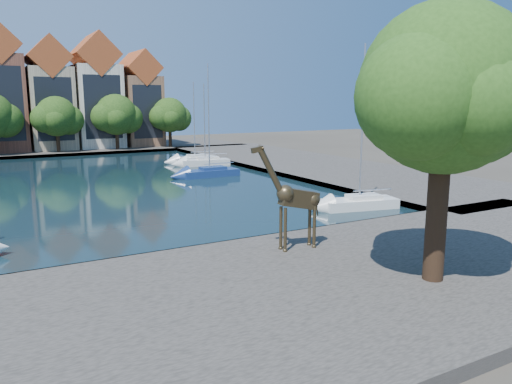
{
  "coord_description": "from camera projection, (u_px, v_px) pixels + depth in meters",
  "views": [
    {
      "loc": [
        -7.82,
        -21.96,
        7.49
      ],
      "look_at": [
        4.08,
        -0.8,
        3.0
      ],
      "focal_mm": 35.0,
      "sensor_mm": 36.0,
      "label": 1
    }
  ],
  "objects": [
    {
      "name": "sailboat_right_a",
      "position": [
        359.0,
        201.0,
        34.5
      ],
      "size": [
        5.56,
        2.91,
        11.07
      ],
      "color": "silver",
      "rests_on": "water_basin"
    },
    {
      "name": "far_tree_mid_east",
      "position": [
        57.0,
        118.0,
        67.3
      ],
      "size": [
        7.02,
        5.4,
        7.52
      ],
      "color": "#332114",
      "rests_on": "far_quay"
    },
    {
      "name": "sailboat_right_b",
      "position": [
        210.0,
        171.0,
        48.98
      ],
      "size": [
        5.73,
        2.05,
        10.82
      ],
      "color": "navy",
      "rests_on": "water_basin"
    },
    {
      "name": "sailboat_right_c",
      "position": [
        205.0,
        161.0,
        57.23
      ],
      "size": [
        5.72,
        2.9,
        9.21
      ],
      "color": "silver",
      "rests_on": "water_basin"
    },
    {
      "name": "giraffe_statue",
      "position": [
        294.0,
        198.0,
        23.34
      ],
      "size": [
        3.5,
        0.7,
        4.99
      ],
      "color": "#3E321F",
      "rests_on": "near_quay"
    },
    {
      "name": "near_quay",
      "position": [
        242.0,
        305.0,
        17.9
      ],
      "size": [
        50.0,
        14.0,
        0.5
      ],
      "primitive_type": "cube",
      "color": "#4A4640",
      "rests_on": "ground"
    },
    {
      "name": "right_quay",
      "position": [
        309.0,
        165.0,
        56.53
      ],
      "size": [
        14.0,
        52.0,
        0.5
      ],
      "primitive_type": "cube",
      "color": "#4A4640",
      "rests_on": "ground"
    },
    {
      "name": "far_tree_east",
      "position": [
        117.0,
        116.0,
        71.14
      ],
      "size": [
        7.54,
        5.8,
        7.84
      ],
      "color": "#332114",
      "rests_on": "far_quay"
    },
    {
      "name": "far_tree_far_east",
      "position": [
        170.0,
        116.0,
        75.03
      ],
      "size": [
        6.76,
        5.2,
        7.36
      ],
      "color": "#332114",
      "rests_on": "far_quay"
    },
    {
      "name": "townhouse_east_end",
      "position": [
        139.0,
        102.0,
        77.87
      ],
      "size": [
        5.44,
        9.18,
        14.43
      ],
      "color": "brown",
      "rests_on": "far_quay"
    },
    {
      "name": "townhouse_center",
      "position": [
        2.0,
        93.0,
        68.48
      ],
      "size": [
        5.44,
        9.18,
        16.93
      ],
      "color": "brown",
      "rests_on": "far_quay"
    },
    {
      "name": "sailboat_right_d",
      "position": [
        195.0,
        158.0,
        59.83
      ],
      "size": [
        5.53,
        2.03,
        9.49
      ],
      "color": "silver",
      "rests_on": "water_basin"
    },
    {
      "name": "far_quay",
      "position": [
        39.0,
        151.0,
        71.9
      ],
      "size": [
        60.0,
        16.0,
        0.5
      ],
      "primitive_type": "cube",
      "color": "#4A4640",
      "rests_on": "ground"
    },
    {
      "name": "plane_tree",
      "position": [
        447.0,
        95.0,
        18.51
      ],
      "size": [
        8.32,
        6.4,
        10.62
      ],
      "color": "#332114",
      "rests_on": "near_quay"
    },
    {
      "name": "ground",
      "position": [
        174.0,
        258.0,
        23.95
      ],
      "size": [
        160.0,
        160.0,
        0.0
      ],
      "primitive_type": "plane",
      "color": "#38332B",
      "rests_on": "ground"
    },
    {
      "name": "townhouse_east_mid",
      "position": [
        96.0,
        96.0,
        74.56
      ],
      "size": [
        6.43,
        9.18,
        16.65
      ],
      "color": "beige",
      "rests_on": "far_quay"
    },
    {
      "name": "water_basin",
      "position": [
        80.0,
        185.0,
        44.51
      ],
      "size": [
        38.0,
        50.0,
        0.08
      ],
      "primitive_type": "cube",
      "color": "black",
      "rests_on": "ground"
    },
    {
      "name": "townhouse_east_inner",
      "position": [
        50.0,
        98.0,
        71.49
      ],
      "size": [
        5.94,
        9.18,
        15.79
      ],
      "color": "tan",
      "rests_on": "far_quay"
    }
  ]
}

